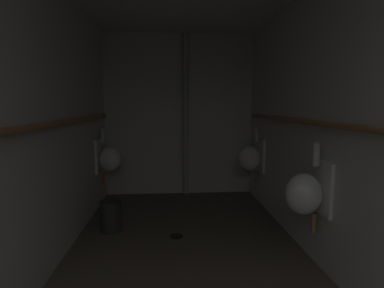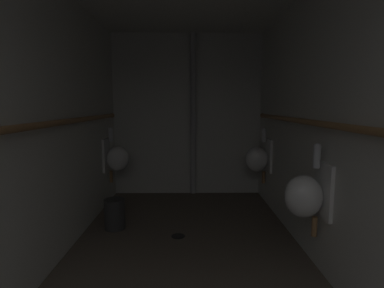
{
  "view_description": "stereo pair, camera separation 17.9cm",
  "coord_description": "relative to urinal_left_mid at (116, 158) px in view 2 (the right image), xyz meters",
  "views": [
    {
      "loc": [
        -0.15,
        0.01,
        1.35
      ],
      "look_at": [
        0.05,
        2.75,
        1.0
      ],
      "focal_mm": 28.46,
      "sensor_mm": 36.0,
      "label": 1
    },
    {
      "loc": [
        0.03,
        0.01,
        1.35
      ],
      "look_at": [
        0.05,
        2.75,
        1.0
      ],
      "focal_mm": 28.46,
      "sensor_mm": 36.0,
      "label": 2
    }
  ],
  "objects": [
    {
      "name": "supply_pipe_right",
      "position": [
        2.0,
        -1.78,
        0.56
      ],
      "size": [
        0.06,
        3.9,
        0.06
      ],
      "color": "#9E7042"
    },
    {
      "name": "standpipe_back_wall",
      "position": [
        1.05,
        0.44,
        0.55
      ],
      "size": [
        0.08,
        0.08,
        2.35
      ],
      "primitive_type": "cylinder",
      "color": "#B2B2B2",
      "rests_on": "ground"
    },
    {
      "name": "urinal_right_mid",
      "position": [
        1.91,
        -1.74,
        0.0
      ],
      "size": [
        0.32,
        0.3,
        0.76
      ],
      "color": "white"
    },
    {
      "name": "wall_left",
      "position": [
        -0.18,
        -1.78,
        0.55
      ],
      "size": [
        0.06,
        4.71,
        2.4
      ],
      "primitive_type": "cube",
      "color": "silver",
      "rests_on": "ground"
    },
    {
      "name": "wall_right",
      "position": [
        2.09,
        -1.78,
        0.55
      ],
      "size": [
        0.06,
        4.71,
        2.4
      ],
      "primitive_type": "cube",
      "color": "silver",
      "rests_on": "ground"
    },
    {
      "name": "floor_drain",
      "position": [
        0.87,
        -1.05,
        -0.64
      ],
      "size": [
        0.14,
        0.14,
        0.01
      ],
      "primitive_type": "cylinder",
      "color": "black",
      "rests_on": "ground"
    },
    {
      "name": "wall_back",
      "position": [
        0.96,
        0.55,
        0.55
      ],
      "size": [
        2.33,
        0.06,
        2.4
      ],
      "primitive_type": "cube",
      "color": "silver",
      "rests_on": "ground"
    },
    {
      "name": "floor",
      "position": [
        0.96,
        -1.78,
        -0.69
      ],
      "size": [
        2.33,
        4.71,
        0.08
      ],
      "primitive_type": "cube",
      "color": "brown",
      "rests_on": "ground"
    },
    {
      "name": "waste_bin",
      "position": [
        0.16,
        -0.84,
        -0.48
      ],
      "size": [
        0.22,
        0.22,
        0.33
      ],
      "primitive_type": "cylinder",
      "color": "#2D2D2D",
      "rests_on": "ground"
    },
    {
      "name": "supply_pipe_left",
      "position": [
        -0.09,
        -1.78,
        0.56
      ],
      "size": [
        0.06,
        4.03,
        0.06
      ],
      "color": "#9E7042"
    },
    {
      "name": "urinal_left_mid",
      "position": [
        0.0,
        0.0,
        0.0
      ],
      "size": [
        0.32,
        0.3,
        0.76
      ],
      "color": "white"
    },
    {
      "name": "urinal_right_far",
      "position": [
        1.91,
        -0.07,
        0.0
      ],
      "size": [
        0.32,
        0.3,
        0.76
      ],
      "color": "white"
    }
  ]
}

